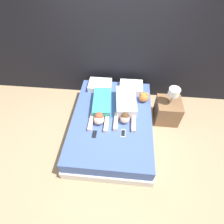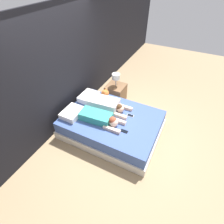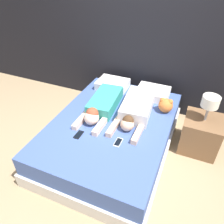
{
  "view_description": "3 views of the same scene",
  "coord_description": "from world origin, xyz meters",
  "px_view_note": "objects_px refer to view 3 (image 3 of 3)",
  "views": [
    {
      "loc": [
        0.2,
        -2.08,
        3.04
      ],
      "look_at": [
        0.0,
        0.0,
        0.62
      ],
      "focal_mm": 28.0,
      "sensor_mm": 36.0,
      "label": 1
    },
    {
      "loc": [
        -2.55,
        -1.29,
        3.12
      ],
      "look_at": [
        0.0,
        0.0,
        0.62
      ],
      "focal_mm": 28.0,
      "sensor_mm": 36.0,
      "label": 2
    },
    {
      "loc": [
        0.9,
        -2.1,
        2.29
      ],
      "look_at": [
        0.0,
        0.0,
        0.62
      ],
      "focal_mm": 35.0,
      "sensor_mm": 36.0,
      "label": 3
    }
  ],
  "objects_px": {
    "pillow_head_right": "(153,93)",
    "person_right": "(136,109)",
    "bed": "(112,134)",
    "pillow_head_left": "(113,84)",
    "cell_phone_right": "(118,142)",
    "plush_toy": "(166,105)",
    "cell_phone_left": "(79,135)",
    "nightstand": "(201,133)",
    "person_left": "(102,106)"
  },
  "relations": [
    {
      "from": "pillow_head_left",
      "to": "cell_phone_right",
      "type": "distance_m",
      "value": 1.3
    },
    {
      "from": "bed",
      "to": "person_right",
      "type": "relative_size",
      "value": 2.08
    },
    {
      "from": "pillow_head_right",
      "to": "person_right",
      "type": "relative_size",
      "value": 0.47
    },
    {
      "from": "pillow_head_right",
      "to": "cell_phone_right",
      "type": "xyz_separation_m",
      "value": [
        -0.11,
        -1.17,
        -0.06
      ]
    },
    {
      "from": "person_right",
      "to": "cell_phone_left",
      "type": "bearing_deg",
      "value": -127.29
    },
    {
      "from": "nightstand",
      "to": "cell_phone_right",
      "type": "bearing_deg",
      "value": -138.43
    },
    {
      "from": "plush_toy",
      "to": "nightstand",
      "type": "distance_m",
      "value": 0.61
    },
    {
      "from": "person_left",
      "to": "cell_phone_right",
      "type": "relative_size",
      "value": 6.58
    },
    {
      "from": "person_right",
      "to": "plush_toy",
      "type": "xyz_separation_m",
      "value": [
        0.36,
        0.24,
        0.01
      ]
    },
    {
      "from": "bed",
      "to": "pillow_head_right",
      "type": "relative_size",
      "value": 4.39
    },
    {
      "from": "bed",
      "to": "nightstand",
      "type": "bearing_deg",
      "value": 21.91
    },
    {
      "from": "pillow_head_right",
      "to": "nightstand",
      "type": "height_order",
      "value": "nightstand"
    },
    {
      "from": "pillow_head_right",
      "to": "plush_toy",
      "type": "bearing_deg",
      "value": -50.99
    },
    {
      "from": "cell_phone_right",
      "to": "plush_toy",
      "type": "bearing_deg",
      "value": 66.22
    },
    {
      "from": "plush_toy",
      "to": "bed",
      "type": "bearing_deg",
      "value": -140.34
    },
    {
      "from": "person_left",
      "to": "plush_toy",
      "type": "relative_size",
      "value": 4.73
    },
    {
      "from": "bed",
      "to": "person_right",
      "type": "bearing_deg",
      "value": 46.95
    },
    {
      "from": "bed",
      "to": "pillow_head_left",
      "type": "distance_m",
      "value": 0.94
    },
    {
      "from": "bed",
      "to": "pillow_head_left",
      "type": "relative_size",
      "value": 4.39
    },
    {
      "from": "cell_phone_left",
      "to": "nightstand",
      "type": "relative_size",
      "value": 0.18
    },
    {
      "from": "person_right",
      "to": "plush_toy",
      "type": "relative_size",
      "value": 4.87
    },
    {
      "from": "cell_phone_right",
      "to": "nightstand",
      "type": "xyz_separation_m",
      "value": [
        0.91,
        0.81,
        -0.19
      ]
    },
    {
      "from": "nightstand",
      "to": "cell_phone_left",
      "type": "bearing_deg",
      "value": -148.2
    },
    {
      "from": "nightstand",
      "to": "person_left",
      "type": "bearing_deg",
      "value": -167.58
    },
    {
      "from": "pillow_head_right",
      "to": "plush_toy",
      "type": "height_order",
      "value": "plush_toy"
    },
    {
      "from": "cell_phone_left",
      "to": "nightstand",
      "type": "bearing_deg",
      "value": 31.8
    },
    {
      "from": "person_right",
      "to": "cell_phone_left",
      "type": "distance_m",
      "value": 0.86
    },
    {
      "from": "pillow_head_right",
      "to": "nightstand",
      "type": "bearing_deg",
      "value": -24.63
    },
    {
      "from": "person_left",
      "to": "cell_phone_left",
      "type": "distance_m",
      "value": 0.58
    },
    {
      "from": "person_right",
      "to": "cell_phone_left",
      "type": "height_order",
      "value": "person_right"
    },
    {
      "from": "pillow_head_left",
      "to": "person_right",
      "type": "distance_m",
      "value": 0.81
    },
    {
      "from": "pillow_head_left",
      "to": "plush_toy",
      "type": "distance_m",
      "value": 1.0
    },
    {
      "from": "nightstand",
      "to": "pillow_head_right",
      "type": "bearing_deg",
      "value": 155.37
    },
    {
      "from": "person_right",
      "to": "pillow_head_right",
      "type": "bearing_deg",
      "value": 80.49
    },
    {
      "from": "pillow_head_left",
      "to": "person_left",
      "type": "bearing_deg",
      "value": -80.21
    },
    {
      "from": "bed",
      "to": "cell_phone_left",
      "type": "distance_m",
      "value": 0.55
    },
    {
      "from": "person_right",
      "to": "cell_phone_left",
      "type": "xyz_separation_m",
      "value": [
        -0.52,
        -0.68,
        -0.09
      ]
    },
    {
      "from": "bed",
      "to": "person_right",
      "type": "distance_m",
      "value": 0.49
    },
    {
      "from": "person_left",
      "to": "nightstand",
      "type": "height_order",
      "value": "nightstand"
    },
    {
      "from": "person_right",
      "to": "cell_phone_right",
      "type": "height_order",
      "value": "person_right"
    },
    {
      "from": "pillow_head_right",
      "to": "cell_phone_right",
      "type": "distance_m",
      "value": 1.18
    },
    {
      "from": "pillow_head_right",
      "to": "person_right",
      "type": "bearing_deg",
      "value": -99.51
    },
    {
      "from": "bed",
      "to": "cell_phone_left",
      "type": "relative_size",
      "value": 14.09
    },
    {
      "from": "pillow_head_left",
      "to": "pillow_head_right",
      "type": "distance_m",
      "value": 0.68
    },
    {
      "from": "cell_phone_right",
      "to": "plush_toy",
      "type": "distance_m",
      "value": 0.93
    },
    {
      "from": "bed",
      "to": "plush_toy",
      "type": "distance_m",
      "value": 0.85
    },
    {
      "from": "person_right",
      "to": "cell_phone_right",
      "type": "xyz_separation_m",
      "value": [
        -0.02,
        -0.61,
        -0.09
      ]
    },
    {
      "from": "pillow_head_left",
      "to": "person_right",
      "type": "bearing_deg",
      "value": -43.93
    },
    {
      "from": "pillow_head_right",
      "to": "cell_phone_left",
      "type": "bearing_deg",
      "value": -116.21
    },
    {
      "from": "cell_phone_right",
      "to": "pillow_head_left",
      "type": "bearing_deg",
      "value": 115.8
    }
  ]
}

